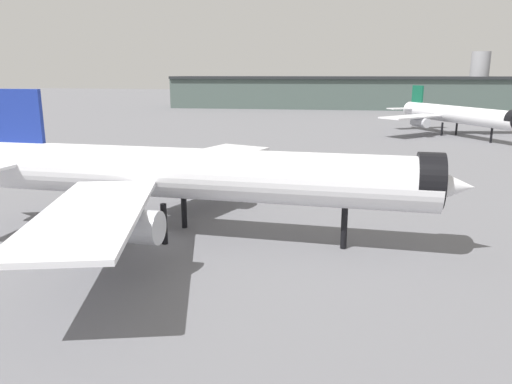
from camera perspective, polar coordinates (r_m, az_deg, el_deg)
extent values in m
plane|color=slate|center=(51.15, -10.65, -5.89)|extent=(900.00, 900.00, 0.00)
cylinder|color=white|center=(50.76, -7.17, 2.13)|extent=(48.29, 6.45, 5.27)
cone|color=white|center=(48.20, 20.82, 0.71)|extent=(5.92, 5.31, 5.17)
cylinder|color=black|center=(47.98, 19.61, 1.24)|extent=(2.50, 5.38, 5.32)
cube|color=white|center=(64.59, -6.17, 4.05)|extent=(13.58, 22.98, 0.42)
cylinder|color=#B7BAC1|center=(62.12, -5.90, 2.03)|extent=(6.81, 3.06, 2.90)
cube|color=white|center=(40.72, -18.64, -2.35)|extent=(14.47, 23.01, 0.42)
cylinder|color=#B7BAC1|center=(42.78, -15.33, -3.78)|extent=(6.81, 3.06, 2.90)
cube|color=navy|center=(60.16, -25.85, 6.74)|extent=(5.79, 0.67, 8.43)
cube|color=white|center=(65.64, -23.12, 4.23)|extent=(4.55, 8.77, 0.32)
cylinder|color=black|center=(48.98, 10.24, -4.16)|extent=(0.63, 0.63, 4.22)
cylinder|color=black|center=(55.23, -8.39, -2.03)|extent=(0.63, 0.63, 4.22)
cylinder|color=black|center=(50.34, -10.68, -3.68)|extent=(0.63, 0.63, 4.22)
cylinder|color=white|center=(145.30, 22.29, 8.37)|extent=(26.32, 38.38, 4.59)
cone|color=white|center=(162.15, 17.51, 9.21)|extent=(6.86, 7.37, 4.36)
cube|color=white|center=(155.54, 24.90, 8.20)|extent=(20.14, 11.18, 0.37)
cylinder|color=#B7BAC1|center=(153.38, 24.46, 7.61)|extent=(5.28, 6.37, 2.52)
cube|color=white|center=(140.79, 17.66, 8.37)|extent=(17.46, 18.96, 0.37)
cylinder|color=#B7BAC1|center=(141.42, 18.62, 7.70)|extent=(5.28, 6.37, 2.52)
cube|color=#0F5138|center=(159.17, 18.31, 10.41)|extent=(3.08, 4.56, 7.34)
cube|color=white|center=(162.95, 19.49, 9.24)|extent=(8.49, 7.27, 0.28)
cube|color=white|center=(157.23, 16.55, 9.32)|extent=(8.49, 7.27, 0.28)
cylinder|color=black|center=(135.56, 25.76, 5.96)|extent=(0.55, 0.55, 3.67)
cylinder|color=black|center=(148.83, 22.35, 6.87)|extent=(0.55, 0.55, 3.67)
cylinder|color=black|center=(145.81, 20.88, 6.88)|extent=(0.55, 0.55, 3.67)
cube|color=#475651|center=(247.25, 12.37, 11.12)|extent=(188.71, 40.62, 14.18)
cube|color=#232628|center=(247.06, 12.46, 12.90)|extent=(188.93, 42.93, 1.20)
cylinder|color=#939399|center=(255.31, 24.53, 11.69)|extent=(8.36, 8.36, 26.56)
cube|color=black|center=(84.37, -7.90, 2.34)|extent=(3.47, 3.30, 0.30)
cube|color=#E5B70C|center=(84.52, -7.30, 2.90)|extent=(2.01, 2.05, 1.20)
cube|color=#1E2D38|center=(84.66, -6.93, 3.09)|extent=(0.94, 1.07, 0.60)
cube|color=#E5B70C|center=(84.08, -8.28, 2.70)|extent=(2.50, 2.46, 0.90)
cylinder|color=black|center=(85.49, -7.35, 2.40)|extent=(0.71, 0.67, 0.70)
cylinder|color=black|center=(84.00, -7.00, 2.21)|extent=(0.71, 0.67, 0.70)
cylinder|color=black|center=(84.81, -8.78, 2.26)|extent=(0.71, 0.67, 0.70)
cylinder|color=black|center=(83.31, -8.45, 2.07)|extent=(0.71, 0.67, 0.70)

